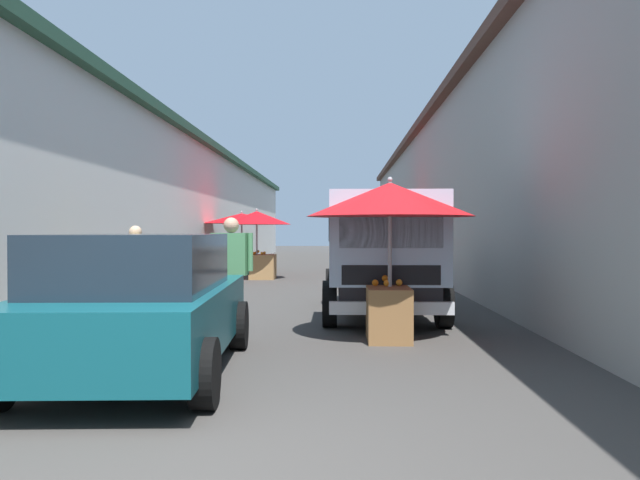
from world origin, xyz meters
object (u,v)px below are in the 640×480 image
object	(u,v)px
fruit_stall_far_left	(390,214)
parked_scooter	(365,271)
hatchback_car	(141,303)
fruit_stall_near_left	(368,218)
vendor_by_crates	(136,265)
fruit_stall_near_right	(241,223)
fruit_stall_mid_lane	(258,229)
delivery_truck	(383,258)
vendor_in_shade	(231,265)

from	to	relation	value
fruit_stall_far_left	parked_scooter	distance (m)	7.65
hatchback_car	parked_scooter	size ratio (longest dim) A/B	2.39
fruit_stall_near_left	vendor_by_crates	xyz separation A→B (m)	(-11.69, 4.45, -1.03)
fruit_stall_near_right	fruit_stall_mid_lane	xyz separation A→B (m)	(-2.49, -0.92, -0.21)
parked_scooter	delivery_truck	bearing A→B (deg)	-179.24
fruit_stall_mid_lane	hatchback_car	world-z (taller)	fruit_stall_mid_lane
fruit_stall_near_left	parked_scooter	distance (m)	6.25
vendor_by_crates	vendor_in_shade	world-z (taller)	vendor_in_shade
vendor_by_crates	parked_scooter	xyz separation A→B (m)	(5.64, -4.10, -0.46)
fruit_stall_near_right	vendor_in_shade	distance (m)	12.52
fruit_stall_near_right	vendor_by_crates	xyz separation A→B (m)	(-11.08, 0.03, -0.86)
fruit_stall_far_left	hatchback_car	world-z (taller)	fruit_stall_far_left
delivery_truck	fruit_stall_near_right	bearing A→B (deg)	20.24
fruit_stall_near_right	fruit_stall_far_left	bearing A→B (deg)	-162.42
hatchback_car	parked_scooter	xyz separation A→B (m)	(9.72, -2.69, -0.29)
hatchback_car	delivery_truck	world-z (taller)	delivery_truck
fruit_stall_near_right	fruit_stall_far_left	distance (m)	13.61
fruit_stall_near_left	fruit_stall_near_right	size ratio (longest dim) A/B	0.93
fruit_stall_near_left	hatchback_car	distance (m)	16.11
fruit_stall_near_right	fruit_stall_mid_lane	size ratio (longest dim) A/B	1.26
fruit_stall_near_left	fruit_stall_near_right	xyz separation A→B (m)	(-0.62, 4.42, -0.17)
delivery_truck	parked_scooter	world-z (taller)	delivery_truck
fruit_stall_mid_lane	vendor_by_crates	size ratio (longest dim) A/B	1.38
fruit_stall_mid_lane	delivery_truck	bearing A→B (deg)	-159.76
fruit_stall_near_left	hatchback_car	xyz separation A→B (m)	(-15.78, 3.04, -1.20)
vendor_in_shade	fruit_stall_near_left	bearing A→B (deg)	-11.29
hatchback_car	delivery_truck	bearing A→B (deg)	-35.25
fruit_stall_mid_lane	parked_scooter	bearing A→B (deg)	-133.07
fruit_stall_mid_lane	parked_scooter	distance (m)	4.45
fruit_stall_near_right	fruit_stall_mid_lane	distance (m)	2.66
fruit_stall_mid_lane	vendor_by_crates	bearing A→B (deg)	173.68
vendor_by_crates	vendor_in_shade	bearing A→B (deg)	-124.65
fruit_stall_near_left	fruit_stall_far_left	distance (m)	13.60
fruit_stall_far_left	vendor_in_shade	size ratio (longest dim) A/B	1.36
hatchback_car	vendor_by_crates	xyz separation A→B (m)	(4.08, 1.41, 0.17)
delivery_truck	fruit_stall_near_left	bearing A→B (deg)	-1.30
fruit_stall_near_left	fruit_stall_mid_lane	bearing A→B (deg)	131.65
fruit_stall_near_left	hatchback_car	size ratio (longest dim) A/B	0.64
hatchback_car	fruit_stall_near_left	bearing A→B (deg)	-10.89
fruit_stall_far_left	vendor_by_crates	world-z (taller)	fruit_stall_far_left
fruit_stall_mid_lane	vendor_in_shade	distance (m)	9.93
fruit_stall_near_right	delivery_truck	xyz separation A→B (m)	(-11.25, -4.15, -0.73)
fruit_stall_mid_lane	parked_scooter	xyz separation A→B (m)	(-2.95, -3.15, -1.11)
fruit_stall_far_left	vendor_in_shade	bearing A→B (deg)	74.86
vendor_in_shade	fruit_stall_mid_lane	bearing A→B (deg)	5.25
fruit_stall_far_left	fruit_stall_mid_lane	size ratio (longest dim) A/B	1.06
fruit_stall_near_left	parked_scooter	world-z (taller)	fruit_stall_near_left
parked_scooter	fruit_stall_mid_lane	bearing A→B (deg)	46.93
fruit_stall_near_left	vendor_by_crates	world-z (taller)	fruit_stall_near_left
fruit_stall_near_left	vendor_in_shade	size ratio (longest dim) A/B	1.51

